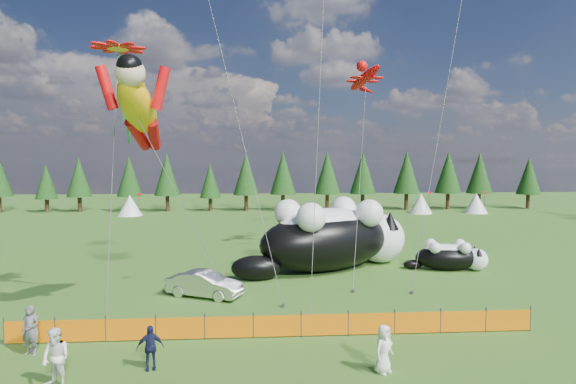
# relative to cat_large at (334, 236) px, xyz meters

# --- Properties ---
(ground) EXTENTS (160.00, 160.00, 0.00)m
(ground) POSITION_rel_cat_large_xyz_m (-4.37, -8.70, -2.28)
(ground) COLOR #0C370A
(ground) RESTS_ON ground
(safety_fence) EXTENTS (22.06, 0.06, 1.10)m
(safety_fence) POSITION_rel_cat_large_xyz_m (-4.37, -11.70, -1.78)
(safety_fence) COLOR #262626
(safety_fence) RESTS_ON ground
(tree_line) EXTENTS (90.00, 4.00, 8.00)m
(tree_line) POSITION_rel_cat_large_xyz_m (-4.37, 36.30, 1.72)
(tree_line) COLOR black
(tree_line) RESTS_ON ground
(festival_tents) EXTENTS (50.00, 3.20, 2.80)m
(festival_tents) POSITION_rel_cat_large_xyz_m (6.63, 31.30, -0.88)
(festival_tents) COLOR white
(festival_tents) RESTS_ON ground
(cat_large) EXTENTS (12.47, 8.54, 4.81)m
(cat_large) POSITION_rel_cat_large_xyz_m (0.00, 0.00, 0.00)
(cat_large) COLOR black
(cat_large) RESTS_ON ground
(cat_small) EXTENTS (5.58, 2.58, 2.02)m
(cat_small) POSITION_rel_cat_large_xyz_m (7.83, -0.82, -1.32)
(cat_small) COLOR black
(cat_small) RESTS_ON ground
(car) EXTENTS (4.41, 3.01, 1.38)m
(car) POSITION_rel_cat_large_xyz_m (-8.07, -5.76, -1.59)
(car) COLOR silver
(car) RESTS_ON ground
(spectator_a) EXTENTS (0.77, 0.59, 1.90)m
(spectator_a) POSITION_rel_cat_large_xyz_m (-13.82, -12.75, -1.33)
(spectator_a) COLOR #5A595E
(spectator_a) RESTS_ON ground
(spectator_b) EXTENTS (1.10, 0.89, 1.96)m
(spectator_b) POSITION_rel_cat_large_xyz_m (-11.75, -15.35, -1.30)
(spectator_b) COLOR white
(spectator_b) RESTS_ON ground
(spectator_c) EXTENTS (1.01, 0.67, 1.59)m
(spectator_c) POSITION_rel_cat_large_xyz_m (-8.99, -14.26, -1.49)
(spectator_c) COLOR #161A3D
(spectator_c) RESTS_ON ground
(spectator_d) EXTENTS (1.09, 1.05, 1.55)m
(spectator_d) POSITION_rel_cat_large_xyz_m (-13.91, -12.49, -1.51)
(spectator_d) COLOR #5A595E
(spectator_d) RESTS_ON ground
(spectator_e) EXTENTS (0.98, 0.93, 1.69)m
(spectator_e) POSITION_rel_cat_large_xyz_m (-0.80, -15.05, -1.44)
(spectator_e) COLOR white
(spectator_e) RESTS_ON ground
(superhero_kite) EXTENTS (5.95, 6.12, 12.61)m
(superhero_kite) POSITION_rel_cat_large_xyz_m (-10.53, -9.19, 7.53)
(superhero_kite) COLOR #F2B40C
(superhero_kite) RESTS_ON ground
(gecko_kite) EXTENTS (5.72, 14.78, 18.34)m
(gecko_kite) POSITION_rel_cat_large_xyz_m (3.44, 6.00, 11.71)
(gecko_kite) COLOR red
(gecko_kite) RESTS_ON ground
(flower_kite) EXTENTS (2.86, 3.96, 13.02)m
(flower_kite) POSITION_rel_cat_large_xyz_m (-11.87, -7.43, 10.38)
(flower_kite) COLOR red
(flower_kite) RESTS_ON ground
(diamond_kite_c) EXTENTS (1.34, 2.21, 16.00)m
(diamond_kite_c) POSITION_rel_cat_large_xyz_m (-2.17, -9.33, 12.02)
(diamond_kite_c) COLOR #0B2FB1
(diamond_kite_c) RESTS_ON ground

